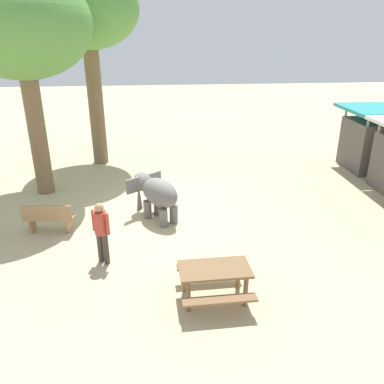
% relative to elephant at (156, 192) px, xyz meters
% --- Properties ---
extents(ground_plane, '(60.00, 60.00, 0.00)m').
position_rel_elephant_xyz_m(ground_plane, '(-0.24, 0.08, -0.85)').
color(ground_plane, tan).
extents(elephant, '(1.82, 1.72, 1.33)m').
position_rel_elephant_xyz_m(elephant, '(0.00, 0.00, 0.00)').
color(elephant, slate).
rests_on(elephant, ground_plane).
extents(person_handler, '(0.32, 0.44, 1.62)m').
position_rel_elephant_xyz_m(person_handler, '(2.35, -1.34, 0.10)').
color(person_handler, '#3F3833').
rests_on(person_handler, ground_plane).
extents(shade_tree_main, '(4.32, 3.96, 7.66)m').
position_rel_elephant_xyz_m(shade_tree_main, '(-5.68, -2.34, 5.15)').
color(shade_tree_main, brown).
rests_on(shade_tree_main, ground_plane).
extents(shade_tree_secondary, '(4.71, 4.31, 7.21)m').
position_rel_elephant_xyz_m(shade_tree_secondary, '(-2.47, -3.90, 4.62)').
color(shade_tree_secondary, brown).
rests_on(shade_tree_secondary, ground_plane).
extents(wooden_bench, '(0.52, 1.43, 0.88)m').
position_rel_elephant_xyz_m(wooden_bench, '(0.62, -3.04, -0.38)').
color(wooden_bench, '#9E7A51').
rests_on(wooden_bench, ground_plane).
extents(picnic_table_near, '(1.52, 1.54, 0.78)m').
position_rel_elephant_xyz_m(picnic_table_near, '(4.02, 1.18, -0.26)').
color(picnic_table_near, brown).
rests_on(picnic_table_near, ground_plane).
extents(market_stall_teal, '(2.50, 2.50, 2.52)m').
position_rel_elephant_xyz_m(market_stall_teal, '(-3.76, 8.81, 0.29)').
color(market_stall_teal, '#59514C').
rests_on(market_stall_teal, ground_plane).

